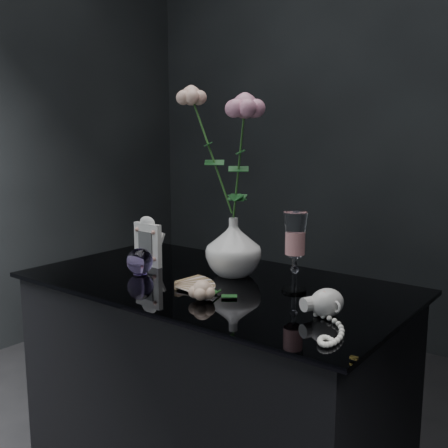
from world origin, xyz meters
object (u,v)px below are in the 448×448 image
Objects in this scene: vase at (233,247)px; picture_frame at (148,241)px; wine_glass at (295,252)px; paperweight at (140,261)px; loose_rose at (202,290)px; pearl_jar at (327,301)px.

picture_frame is (-0.28, -0.07, -0.01)m from vase.
wine_glass is at bearing -8.46° from vase.
vase is 0.27m from paperweight.
loose_rose is at bearing -125.46° from wine_glass.
loose_rose is (-0.14, -0.20, -0.08)m from wine_glass.
vase reaches higher than loose_rose.
vase is 0.72× the size of pearl_jar.
paperweight is at bearing -145.38° from vase.
wine_glass reaches higher than picture_frame.
wine_glass reaches higher than loose_rose.
vase is 0.28m from picture_frame.
wine_glass is 1.34× the size of picture_frame.
vase reaches higher than picture_frame.
picture_frame is 0.39m from loose_rose.
wine_glass is at bearing 165.85° from pearl_jar.
vase is 0.81× the size of wine_glass.
wine_glass is 1.41× the size of loose_rose.
vase is at bearing 34.62° from paperweight.
vase is 0.40m from pearl_jar.
vase is at bearing -178.18° from pearl_jar.
vase is 0.22m from wine_glass.
paperweight reaches higher than loose_rose.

